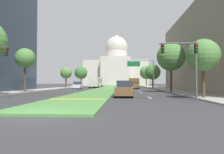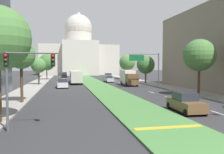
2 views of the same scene
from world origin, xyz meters
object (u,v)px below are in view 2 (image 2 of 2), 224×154
object	(u,v)px
sedan_very_far	(64,75)
box_truck_delivery	(129,78)
sedan_lead_stopped	(186,103)
street_tree_left_far	(39,66)
street_tree_right_distant	(127,63)
sedan_midblock	(62,83)
sedan_distant	(109,79)
overhead_guide_sign	(147,63)
street_tree_right_mid	(199,55)
sedan_far_horizon	(108,76)
street_tree_right_far	(146,65)
traffic_light_near_left	(20,73)
capitol_building	(79,54)
city_bus	(76,76)
street_tree_left_distant	(47,62)
street_tree_left_mid	(21,55)

from	to	relation	value
sedan_very_far	box_truck_delivery	world-z (taller)	box_truck_delivery
sedan_lead_stopped	street_tree_left_far	bearing A→B (deg)	116.55
street_tree_right_distant	sedan_midblock	xyz separation A→B (m)	(-19.40, -24.42, -4.25)
sedan_midblock	sedan_very_far	world-z (taller)	sedan_very_far
sedan_distant	sedan_very_far	distance (m)	27.72
overhead_guide_sign	street_tree_right_mid	world-z (taller)	street_tree_right_mid
sedan_far_horizon	overhead_guide_sign	bearing A→B (deg)	-87.16
street_tree_right_distant	box_truck_delivery	bearing A→B (deg)	-104.52
street_tree_right_far	street_tree_right_distant	distance (m)	17.60
traffic_light_near_left	street_tree_left_far	xyz separation A→B (m)	(-2.59, 35.84, 0.36)
sedan_far_horizon	box_truck_delivery	world-z (taller)	box_truck_delivery
capitol_building	street_tree_right_distant	size ratio (longest dim) A/B	4.54
street_tree_left_far	sedan_distant	world-z (taller)	street_tree_left_far
city_bus	sedan_lead_stopped	bearing A→B (deg)	-77.04
overhead_guide_sign	street_tree_left_far	world-z (taller)	overhead_guide_sign
capitol_building	street_tree_left_distant	size ratio (longest dim) A/B	4.57
street_tree_right_mid	sedan_distant	xyz separation A→B (m)	(-7.23, 28.32, -4.85)
sedan_lead_stopped	capitol_building	bearing A→B (deg)	92.60
street_tree_left_far	overhead_guide_sign	bearing A→B (deg)	-28.53
street_tree_left_far	sedan_midblock	size ratio (longest dim) A/B	1.24
street_tree_right_mid	box_truck_delivery	size ratio (longest dim) A/B	1.23
city_bus	sedan_very_far	bearing A→B (deg)	95.27
street_tree_right_mid	street_tree_left_distant	size ratio (longest dim) A/B	1.06
street_tree_right_mid	street_tree_right_distant	distance (m)	40.17
overhead_guide_sign	street_tree_right_mid	size ratio (longest dim) A/B	0.83
street_tree_left_mid	capitol_building	bearing A→B (deg)	82.17
sedan_far_horizon	street_tree_right_far	bearing A→B (deg)	-75.46
sedan_distant	capitol_building	bearing A→B (deg)	94.63
sedan_lead_stopped	box_truck_delivery	world-z (taller)	box_truck_delivery
sedan_very_far	city_bus	world-z (taller)	city_bus
capitol_building	sedan_midblock	distance (m)	66.21
sedan_midblock	city_bus	xyz separation A→B (m)	(3.00, 10.39, 0.95)
street_tree_left_far	sedan_far_horizon	world-z (taller)	street_tree_left_far
street_tree_left_distant	sedan_very_far	xyz separation A→B (m)	(5.01, 13.31, -4.23)
street_tree_left_distant	sedan_midblock	size ratio (longest dim) A/B	1.60
sedan_distant	sedan_very_far	world-z (taller)	sedan_very_far
traffic_light_near_left	street_tree_right_distant	world-z (taller)	street_tree_right_distant
sedan_lead_stopped	sedan_distant	world-z (taller)	sedan_lead_stopped
street_tree_left_far	box_truck_delivery	size ratio (longest dim) A/B	0.90
street_tree_left_distant	overhead_guide_sign	bearing A→B (deg)	-55.26
street_tree_left_far	sedan_far_horizon	distance (m)	27.44
sedan_lead_stopped	street_tree_left_distant	bearing A→B (deg)	107.48
street_tree_left_distant	sedan_far_horizon	bearing A→B (deg)	5.88
street_tree_right_far	sedan_lead_stopped	distance (m)	33.32
street_tree_right_far	street_tree_right_distant	bearing A→B (deg)	88.85
overhead_guide_sign	street_tree_right_far	world-z (taller)	overhead_guide_sign
overhead_guide_sign	street_tree_right_mid	bearing A→B (deg)	-74.77
sedan_distant	street_tree_right_mid	bearing A→B (deg)	-75.68
street_tree_left_mid	street_tree_right_distant	distance (m)	48.07
street_tree_right_mid	sedan_lead_stopped	world-z (taller)	street_tree_right_mid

